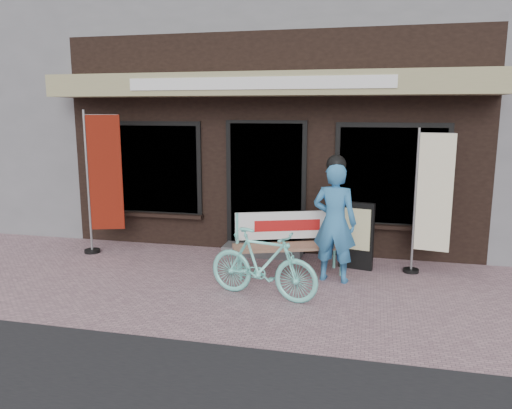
% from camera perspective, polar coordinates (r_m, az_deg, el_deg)
% --- Properties ---
extents(ground, '(70.00, 70.00, 0.00)m').
position_cam_1_polar(ground, '(6.70, -2.52, -9.90)').
color(ground, '#A47D86').
rests_on(ground, ground).
extents(storefront, '(7.00, 6.77, 6.00)m').
position_cam_1_polar(storefront, '(11.15, 4.52, 13.96)').
color(storefront, black).
rests_on(storefront, ground).
extents(bench, '(1.68, 0.96, 0.89)m').
position_cam_1_polar(bench, '(7.34, 3.73, -3.81)').
color(bench, '#75E4D5').
rests_on(bench, ground).
extents(person, '(0.66, 0.49, 1.77)m').
position_cam_1_polar(person, '(6.96, 8.98, -1.77)').
color(person, teal).
rests_on(person, ground).
extents(bicycle, '(1.54, 0.74, 0.89)m').
position_cam_1_polar(bicycle, '(6.36, 0.79, -6.80)').
color(bicycle, '#75E4D5').
rests_on(bicycle, ground).
extents(nobori_red, '(0.70, 0.35, 2.37)m').
position_cam_1_polar(nobori_red, '(8.58, -17.12, 2.64)').
color(nobori_red, gray).
rests_on(nobori_red, ground).
extents(nobori_cream, '(0.63, 0.27, 2.12)m').
position_cam_1_polar(nobori_cream, '(7.53, 19.35, 0.43)').
color(nobori_cream, gray).
rests_on(nobori_cream, ground).
extents(menu_stand, '(0.52, 0.21, 1.02)m').
position_cam_1_polar(menu_stand, '(7.63, 11.40, -3.44)').
color(menu_stand, black).
rests_on(menu_stand, ground).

